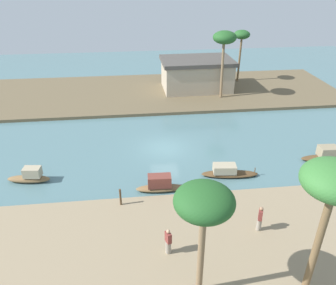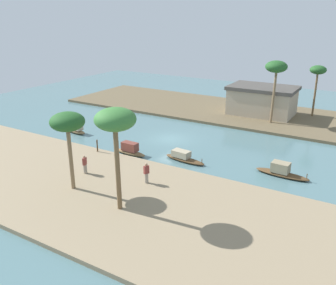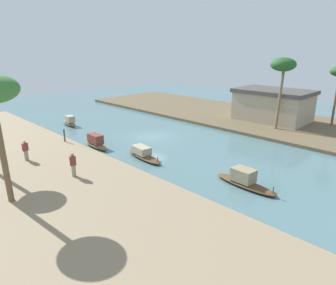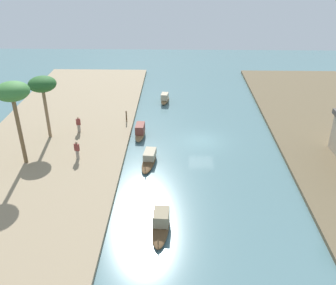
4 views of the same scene
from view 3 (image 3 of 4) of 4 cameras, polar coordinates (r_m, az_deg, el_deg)
The scene contains 12 objects.
river_water at distance 33.01m, azimuth -2.82°, elevation 1.11°, with size 77.26×77.26×0.00m, color slate.
riverbank_left at distance 26.24m, azimuth -27.77°, elevation -4.94°, with size 47.84×14.60×0.34m, color #937F60.
riverbank_right at distance 43.78m, azimuth 11.82°, elevation 5.05°, with size 47.84×14.60×0.34m, color brown.
sampan_downstream_large at distance 30.08m, azimuth -13.28°, elevation 0.05°, with size 3.67×1.05×1.30m.
sampan_near_left_bank at distance 26.55m, azimuth -4.64°, elevation -2.16°, with size 4.54×1.55×1.00m.
sampan_foreground at distance 21.91m, azimuth 14.03°, elevation -6.83°, with size 4.85×1.40×1.25m.
sampan_with_tall_canopy at distance 39.48m, azimuth -17.86°, elevation 3.70°, with size 3.34×1.26×1.25m.
person_on_near_bank at distance 27.51m, azimuth -24.98°, elevation -1.45°, with size 0.42×0.49×1.67m.
person_by_mooring at distance 22.86m, azimuth -17.24°, elevation -4.04°, with size 0.39×0.50×1.75m.
mooring_post at distance 31.60m, azimuth -18.74°, elevation 1.27°, with size 0.14×0.14×1.26m, color #4C3823.
palm_tree_right_tall at distance 36.22m, azimuth 20.66°, elevation 13.13°, with size 2.71×2.71×7.84m.
riverside_building at distance 40.79m, azimuth 18.93°, elevation 6.66°, with size 9.07×6.10×3.88m.
Camera 3 is at (23.84, -20.88, 9.23)m, focal length 32.72 mm.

